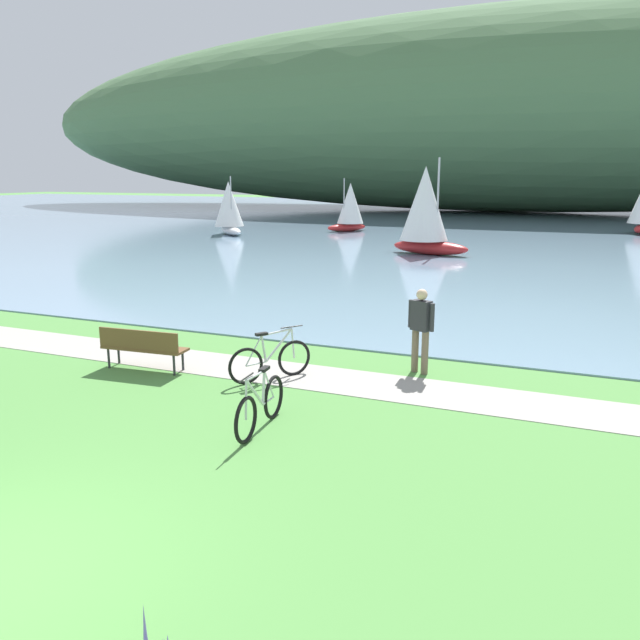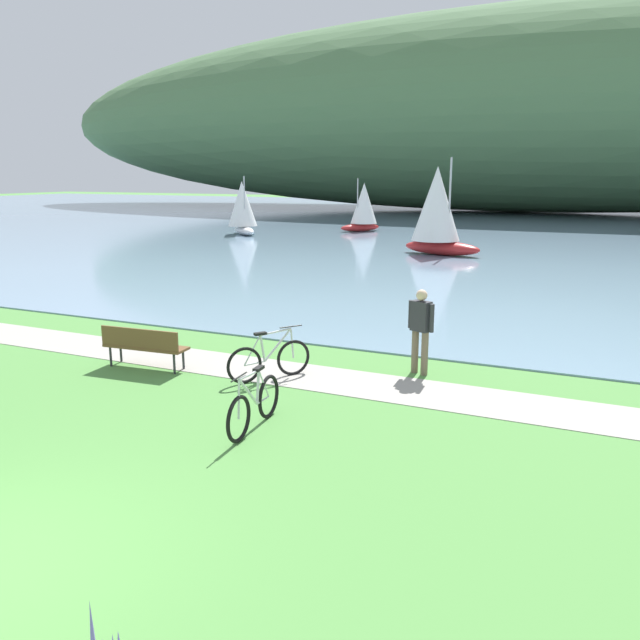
% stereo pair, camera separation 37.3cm
% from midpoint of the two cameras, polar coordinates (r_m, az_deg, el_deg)
% --- Properties ---
extents(bay_water, '(180.00, 80.00, 0.04)m').
position_cam_midpoint_polar(bay_water, '(53.61, 18.66, 8.11)').
color(bay_water, '#7A99B2').
rests_on(bay_water, ground).
extents(distant_hillside, '(111.71, 28.00, 19.44)m').
position_cam_midpoint_polar(distant_hillside, '(69.40, 17.82, 17.19)').
color(distant_hillside, '#4C7047').
rests_on(distant_hillside, bay_water).
extents(shoreline_path, '(60.00, 1.50, 0.01)m').
position_cam_midpoint_polar(shoreline_path, '(12.91, -2.18, -4.76)').
color(shoreline_path, '#A39E93').
rests_on(shoreline_path, ground).
extents(park_bench_near_camera, '(1.83, 0.61, 0.88)m').
position_cam_midpoint_polar(park_bench_near_camera, '(13.51, -14.63, -2.10)').
color(park_bench_near_camera, brown).
rests_on(park_bench_near_camera, ground).
extents(bicycle_leaning_near_bench, '(0.18, 1.77, 1.01)m').
position_cam_midpoint_polar(bicycle_leaning_near_bench, '(10.12, -4.81, -7.53)').
color(bicycle_leaning_near_bench, black).
rests_on(bicycle_leaning_near_bench, ground).
extents(bicycle_beside_path, '(1.08, 1.47, 1.01)m').
position_cam_midpoint_polar(bicycle_beside_path, '(12.47, -3.65, -3.53)').
color(bicycle_beside_path, black).
rests_on(bicycle_beside_path, ground).
extents(person_at_shoreline, '(0.57, 0.35, 1.71)m').
position_cam_midpoint_polar(person_at_shoreline, '(12.84, 9.75, -0.54)').
color(person_at_shoreline, '#72604C').
rests_on(person_at_shoreline, ground).
extents(sailboat_mid_bay, '(2.63, 2.93, 3.52)m').
position_cam_midpoint_polar(sailboat_mid_bay, '(44.04, 4.12, 10.02)').
color(sailboat_mid_bay, '#B22323').
rests_on(sailboat_mid_bay, bay_water).
extents(sailboat_toward_hillside, '(2.98, 2.90, 3.68)m').
position_cam_midpoint_polar(sailboat_toward_hillside, '(41.88, -6.64, 9.92)').
color(sailboat_toward_hillside, white).
rests_on(sailboat_toward_hillside, bay_water).
extents(sailboat_far_off, '(4.05, 2.75, 4.59)m').
position_cam_midpoint_polar(sailboat_far_off, '(31.75, 10.71, 9.61)').
color(sailboat_far_off, '#B22323').
rests_on(sailboat_far_off, bay_water).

